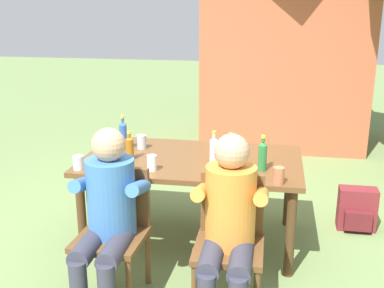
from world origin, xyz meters
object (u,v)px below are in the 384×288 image
(brick_kiosk, at_px, (286,33))
(cup_terracotta, at_px, (279,175))
(bottle_amber, at_px, (130,147))
(dining_table, at_px, (192,167))
(person_in_white_shirt, at_px, (108,209))
(person_in_plaid_shirt, at_px, (229,219))
(cup_glass, at_px, (78,163))
(cup_white, at_px, (152,163))
(backpack_by_near_side, at_px, (357,210))
(bottle_olive, at_px, (230,148))
(cup_steel, at_px, (142,142))
(bottle_green, at_px, (263,155))
(table_knife, at_px, (108,156))
(chair_near_left, at_px, (115,225))
(chair_near_right, at_px, (230,235))
(bottle_clear, at_px, (214,150))
(bottle_blue, at_px, (123,135))

(brick_kiosk, bearing_deg, cup_terracotta, -90.76)
(bottle_amber, bearing_deg, brick_kiosk, 69.92)
(dining_table, relative_size, person_in_white_shirt, 1.48)
(person_in_plaid_shirt, distance_m, cup_glass, 1.30)
(cup_white, bearing_deg, backpack_by_near_side, 25.25)
(person_in_plaid_shirt, relative_size, cup_terracotta, 9.97)
(bottle_olive, bearing_deg, person_in_white_shirt, -127.12)
(backpack_by_near_side, relative_size, brick_kiosk, 0.13)
(person_in_white_shirt, xyz_separation_m, cup_steel, (-0.08, 1.09, 0.13))
(bottle_green, xyz_separation_m, bottle_amber, (-1.05, 0.07, -0.02))
(cup_terracotta, bearing_deg, table_knife, 165.37)
(bottle_olive, relative_size, bottle_amber, 0.96)
(chair_near_left, height_order, brick_kiosk, brick_kiosk)
(bottle_green, height_order, cup_terracotta, bottle_green)
(chair_near_right, height_order, brick_kiosk, brick_kiosk)
(bottle_clear, xyz_separation_m, cup_glass, (-0.99, -0.28, -0.06))
(cup_glass, height_order, cup_steel, cup_steel)
(cup_glass, relative_size, table_knife, 0.45)
(person_in_plaid_shirt, height_order, backpack_by_near_side, person_in_plaid_shirt)
(cup_steel, bearing_deg, bottle_olive, -12.25)
(table_knife, bearing_deg, chair_near_left, -68.23)
(bottle_green, bearing_deg, person_in_plaid_shirt, -103.46)
(dining_table, relative_size, chair_near_right, 2.01)
(cup_white, bearing_deg, bottle_green, 10.23)
(dining_table, distance_m, bottle_blue, 0.66)
(cup_terracotta, bearing_deg, cup_white, 173.76)
(cup_steel, bearing_deg, person_in_white_shirt, -85.97)
(person_in_plaid_shirt, distance_m, bottle_clear, 0.83)
(bottle_green, height_order, bottle_clear, bottle_green)
(chair_near_left, height_order, table_knife, chair_near_left)
(person_in_white_shirt, bearing_deg, bottle_green, 36.94)
(cup_terracotta, xyz_separation_m, table_knife, (-1.36, 0.36, -0.05))
(bottle_green, xyz_separation_m, cup_steel, (-1.04, 0.37, -0.06))
(person_in_white_shirt, xyz_separation_m, backpack_by_near_side, (1.79, 1.35, -0.47))
(cup_steel, bearing_deg, cup_white, -66.46)
(cup_steel, xyz_separation_m, backpack_by_near_side, (1.86, 0.26, -0.60))
(cup_glass, distance_m, brick_kiosk, 4.00)
(chair_near_right, bearing_deg, backpack_by_near_side, 51.03)
(person_in_plaid_shirt, xyz_separation_m, bottle_blue, (-1.01, 1.04, 0.20))
(backpack_by_near_side, bearing_deg, bottle_blue, -171.26)
(cup_terracotta, bearing_deg, chair_near_right, -129.06)
(person_in_white_shirt, height_order, bottle_blue, person_in_white_shirt)
(bottle_amber, xyz_separation_m, cup_steel, (0.01, 0.30, -0.04))
(cup_terracotta, distance_m, brick_kiosk, 3.73)
(person_in_white_shirt, bearing_deg, cup_white, 75.53)
(person_in_plaid_shirt, bearing_deg, bottle_amber, 137.80)
(bottle_clear, height_order, cup_terracotta, bottle_clear)
(bottle_clear, bearing_deg, cup_terracotta, -32.25)
(bottle_amber, xyz_separation_m, cup_terracotta, (1.17, -0.32, -0.04))
(chair_near_left, distance_m, chair_near_right, 0.78)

